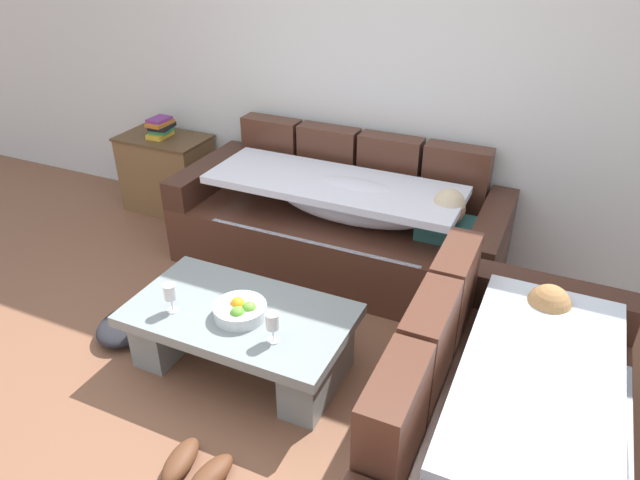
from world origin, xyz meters
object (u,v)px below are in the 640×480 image
object	(u,v)px
couch_near_window	(503,428)
fruit_bowl	(240,310)
wine_glass_near_left	(170,293)
pair_of_shoes	(195,468)
side_cabinet	(168,173)
wine_glass_near_right	(272,322)
coffee_table	(241,331)
crumpled_garment	(126,326)
couch_along_wall	(343,223)
book_stack_on_cabinet	(161,127)

from	to	relation	value
couch_near_window	fruit_bowl	bearing A→B (deg)	83.81
wine_glass_near_left	pair_of_shoes	xyz separation A→B (m)	(0.51, -0.58, -0.45)
couch_near_window	wine_glass_near_left	world-z (taller)	couch_near_window
wine_glass_near_left	side_cabinet	bearing A→B (deg)	128.42
wine_glass_near_right	side_cabinet	world-z (taller)	side_cabinet
couch_near_window	coffee_table	xyz separation A→B (m)	(-1.42, 0.19, -0.10)
coffee_table	side_cabinet	world-z (taller)	side_cabinet
coffee_table	wine_glass_near_left	size ratio (longest dim) A/B	7.23
couch_near_window	crumpled_garment	xyz separation A→B (m)	(-2.20, 0.13, -0.27)
wine_glass_near_right	side_cabinet	distance (m)	2.46
coffee_table	wine_glass_near_right	world-z (taller)	wine_glass_near_right
couch_along_wall	wine_glass_near_left	distance (m)	1.44
pair_of_shoes	couch_along_wall	bearing A→B (deg)	92.80
book_stack_on_cabinet	couch_along_wall	bearing A→B (deg)	-7.67
couch_along_wall	crumpled_garment	world-z (taller)	couch_along_wall
coffee_table	couch_along_wall	bearing A→B (deg)	85.83
book_stack_on_cabinet	crumpled_garment	bearing A→B (deg)	-61.74
wine_glass_near_right	pair_of_shoes	bearing A→B (deg)	-99.81
wine_glass_near_left	book_stack_on_cabinet	distance (m)	2.05
wine_glass_near_right	couch_near_window	bearing A→B (deg)	-2.45
fruit_bowl	couch_near_window	bearing A→B (deg)	-6.19
couch_along_wall	pair_of_shoes	distance (m)	1.97
fruit_bowl	wine_glass_near_right	world-z (taller)	wine_glass_near_right
couch_near_window	side_cabinet	bearing A→B (deg)	61.40
fruit_bowl	pair_of_shoes	distance (m)	0.79
wine_glass_near_left	wine_glass_near_right	xyz separation A→B (m)	(0.61, 0.01, 0.00)
couch_along_wall	wine_glass_near_left	xyz separation A→B (m)	(-0.41, -1.37, 0.16)
couch_near_window	wine_glass_near_right	size ratio (longest dim) A/B	10.35
fruit_bowl	pair_of_shoes	xyz separation A→B (m)	(0.15, -0.68, -0.38)
pair_of_shoes	crumpled_garment	distance (m)	1.18
couch_near_window	fruit_bowl	world-z (taller)	couch_near_window
wine_glass_near_right	pair_of_shoes	xyz separation A→B (m)	(-0.10, -0.58, -0.45)
couch_along_wall	couch_near_window	world-z (taller)	same
side_cabinet	book_stack_on_cabinet	distance (m)	0.40
wine_glass_near_left	wine_glass_near_right	size ratio (longest dim) A/B	1.00
couch_near_window	coffee_table	size ratio (longest dim) A/B	1.43
couch_along_wall	fruit_bowl	xyz separation A→B (m)	(-0.05, -1.26, 0.09)
wine_glass_near_left	side_cabinet	distance (m)	2.04
couch_along_wall	pair_of_shoes	size ratio (longest dim) A/B	6.89
coffee_table	pair_of_shoes	world-z (taller)	coffee_table
coffee_table	crumpled_garment	world-z (taller)	coffee_table
wine_glass_near_left	crumpled_garment	world-z (taller)	wine_glass_near_left
fruit_bowl	crumpled_garment	size ratio (longest dim) A/B	0.70
fruit_bowl	book_stack_on_cabinet	size ratio (longest dim) A/B	1.20
couch_along_wall	couch_near_window	distance (m)	1.94
couch_near_window	wine_glass_near_left	size ratio (longest dim) A/B	10.35
couch_near_window	wine_glass_near_left	bearing A→B (deg)	88.59
wine_glass_near_right	book_stack_on_cabinet	distance (m)	2.47
wine_glass_near_left	couch_along_wall	bearing A→B (deg)	73.28
pair_of_shoes	book_stack_on_cabinet	bearing A→B (deg)	129.32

